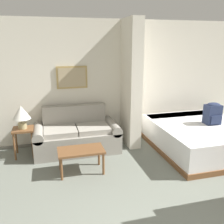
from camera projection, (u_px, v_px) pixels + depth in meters
The scene contains 8 objects.
wall_back at pixel (107, 82), 5.43m from camera, with size 6.86×0.16×2.60m.
wall_partition_pillar at pixel (131, 84), 5.14m from camera, with size 0.24×0.72×2.60m.
couch at pixel (77, 135), 5.06m from camera, with size 1.69×0.84×0.88m.
coffee_table at pixel (81, 152), 4.16m from camera, with size 0.76×0.44×0.41m.
side_table at pixel (23, 134), 4.75m from camera, with size 0.38×0.38×0.56m.
table_lamp at pixel (21, 114), 4.64m from camera, with size 0.34×0.34×0.44m.
bed at pixel (201, 136), 5.09m from camera, with size 1.85×2.04×0.54m.
backpack at pixel (213, 113), 4.98m from camera, with size 0.30×0.25×0.44m.
Camera 1 is at (-1.31, -1.53, 2.13)m, focal length 40.00 mm.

